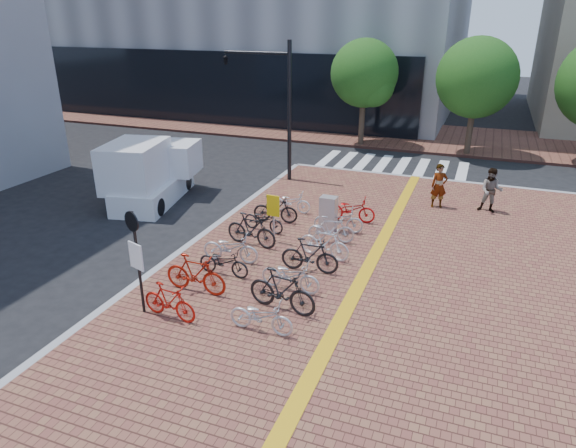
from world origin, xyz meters
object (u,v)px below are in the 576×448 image
at_px(bike_11, 310,255).
at_px(bike_7, 291,202).
at_px(box_truck, 151,173).
at_px(bike_1, 195,274).
at_px(bike_14, 338,220).
at_px(bike_2, 224,262).
at_px(pedestrian_b, 491,190).
at_px(bike_6, 275,209).
at_px(bike_15, 351,209).
at_px(bike_4, 251,230).
at_px(bike_13, 331,229).
at_px(yellow_sign, 273,210).
at_px(bike_5, 264,220).
at_px(bike_3, 231,248).
at_px(traffic_light_pole, 260,84).
at_px(utility_box, 328,214).
at_px(bike_12, 324,243).
at_px(notice_sign, 136,250).
at_px(pedestrian_a, 439,186).
at_px(bike_10, 290,275).
at_px(bike_0, 169,301).
at_px(bike_8, 261,316).
at_px(bike_9, 282,291).

bearing_deg(bike_11, bike_7, 24.10).
xyz_separation_m(bike_7, box_truck, (-5.95, -0.55, 0.67)).
height_order(bike_1, bike_14, bike_1).
bearing_deg(bike_2, pedestrian_b, -38.58).
bearing_deg(bike_6, bike_15, -74.84).
distance_m(bike_4, bike_13, 2.68).
relative_size(bike_6, bike_11, 0.95).
bearing_deg(yellow_sign, bike_5, 132.59).
xyz_separation_m(bike_3, traffic_light_pole, (-2.79, 8.69, 3.77)).
height_order(bike_6, yellow_sign, yellow_sign).
relative_size(utility_box, traffic_light_pole, 0.20).
bearing_deg(bike_12, bike_11, -176.37).
xyz_separation_m(bike_15, notice_sign, (-3.42, -8.06, 1.30)).
bearing_deg(bike_7, bike_4, 175.32).
bearing_deg(bike_1, pedestrian_a, -29.64).
bearing_deg(bike_15, yellow_sign, 139.96).
xyz_separation_m(bike_5, yellow_sign, (0.69, -0.75, 0.73)).
bearing_deg(yellow_sign, bike_10, -59.29).
distance_m(bike_12, bike_15, 3.32).
height_order(bike_0, bike_6, bike_6).
relative_size(bike_11, yellow_sign, 1.06).
bearing_deg(bike_7, bike_8, -166.88).
bearing_deg(bike_12, bike_5, 74.63).
height_order(bike_14, box_truck, box_truck).
bearing_deg(bike_11, bike_9, 177.71).
xyz_separation_m(bike_13, pedestrian_a, (2.97, 4.83, 0.41)).
bearing_deg(bike_0, bike_4, 5.56).
distance_m(bike_13, pedestrian_a, 5.69).
bearing_deg(notice_sign, traffic_light_pole, 99.37).
distance_m(bike_7, bike_15, 2.42).
bearing_deg(bike_7, box_truck, 92.64).
height_order(bike_3, bike_9, bike_9).
bearing_deg(bike_7, bike_14, -121.42).
bearing_deg(yellow_sign, bike_6, 110.21).
xyz_separation_m(bike_0, bike_9, (2.51, 1.36, 0.10)).
height_order(bike_13, pedestrian_a, pedestrian_a).
bearing_deg(pedestrian_b, traffic_light_pole, 178.38).
bearing_deg(yellow_sign, bike_11, -41.13).
relative_size(bike_3, bike_15, 1.00).
xyz_separation_m(bike_10, utility_box, (-0.27, 4.50, 0.17)).
relative_size(bike_13, notice_sign, 0.55).
height_order(bike_8, bike_9, bike_9).
xyz_separation_m(bike_9, notice_sign, (-3.32, -1.38, 1.19)).
height_order(bike_11, utility_box, utility_box).
distance_m(bike_2, bike_15, 5.98).
height_order(bike_0, bike_11, bike_11).
xyz_separation_m(bike_1, bike_9, (2.57, -0.03, 0.02)).
bearing_deg(bike_4, bike_13, -56.05).
bearing_deg(bike_0, bike_13, -16.20).
xyz_separation_m(bike_0, bike_7, (0.19, 8.12, -0.06)).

